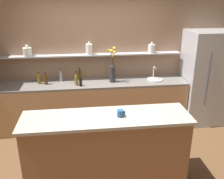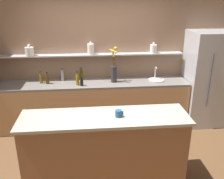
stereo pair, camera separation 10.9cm
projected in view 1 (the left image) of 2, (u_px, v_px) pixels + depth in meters
The scene contains 15 objects.
ground_plane at pixel (104, 162), 3.96m from camera, with size 12.00×12.00×0.00m, color brown.
back_wall_unit at pixel (96, 58), 4.98m from camera, with size 5.20×0.28×2.60m.
back_counter_unit at pixel (93, 104), 4.94m from camera, with size 3.65×0.62×0.92m.
island_counter at pixel (107, 149), 3.42m from camera, with size 2.22×0.61×1.02m.
refrigerator at pixel (206, 78), 4.99m from camera, with size 0.87×0.73×1.86m.
flower_vase at pixel (113, 71), 4.73m from camera, with size 0.15×0.17×0.67m.
sink_fixture at pixel (155, 79), 4.91m from camera, with size 0.31×0.31×0.25m.
bottle_oil_0 at pixel (76, 80), 4.59m from camera, with size 0.06×0.06×0.25m.
bottle_oil_1 at pixel (39, 79), 4.67m from camera, with size 0.05×0.05×0.23m.
bottle_oil_2 at pixel (76, 78), 4.70m from camera, with size 0.06×0.06×0.24m.
bottle_oil_3 at pixel (80, 75), 4.88m from camera, with size 0.06×0.06×0.25m.
bottle_spirit_4 at pixel (46, 79), 4.65m from camera, with size 0.06×0.06×0.23m.
bottle_sauce_5 at pixel (81, 82), 4.56m from camera, with size 0.05×0.05×0.17m.
bottle_spirit_6 at pixel (61, 76), 4.82m from camera, with size 0.06×0.06×0.24m.
coffee_mug at pixel (120, 113), 3.21m from camera, with size 0.11×0.09×0.09m.
Camera 1 is at (-0.28, -3.28, 2.51)m, focal length 40.00 mm.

